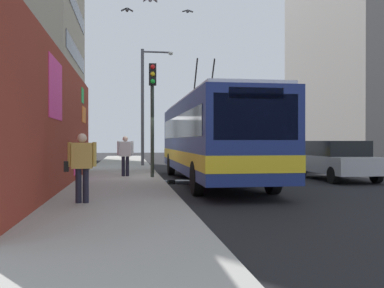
{
  "coord_description": "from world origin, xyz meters",
  "views": [
    {
      "loc": [
        -17.01,
        1.31,
        1.58
      ],
      "look_at": [
        2.96,
        -1.73,
        1.43
      ],
      "focal_mm": 39.61,
      "sensor_mm": 36.0,
      "label": 1
    }
  ],
  "objects_px": {
    "pedestrian_near_wall": "(82,163)",
    "pedestrian_midblock": "(125,153)",
    "street_lamp": "(146,99)",
    "parked_car_silver": "(336,159)",
    "parked_car_dark_gray": "(281,154)",
    "city_bus": "(211,137)",
    "traffic_light": "(152,101)"
  },
  "relations": [
    {
      "from": "pedestrian_near_wall",
      "to": "pedestrian_midblock",
      "type": "xyz_separation_m",
      "value": [
        7.34,
        -0.96,
        0.02
      ]
    },
    {
      "from": "pedestrian_midblock",
      "to": "street_lamp",
      "type": "distance_m",
      "value": 8.18
    },
    {
      "from": "pedestrian_near_wall",
      "to": "pedestrian_midblock",
      "type": "distance_m",
      "value": 7.4
    },
    {
      "from": "parked_car_silver",
      "to": "pedestrian_midblock",
      "type": "relative_size",
      "value": 2.69
    },
    {
      "from": "parked_car_silver",
      "to": "pedestrian_near_wall",
      "type": "height_order",
      "value": "pedestrian_near_wall"
    },
    {
      "from": "parked_car_dark_gray",
      "to": "pedestrian_near_wall",
      "type": "height_order",
      "value": "pedestrian_near_wall"
    },
    {
      "from": "parked_car_silver",
      "to": "parked_car_dark_gray",
      "type": "relative_size",
      "value": 0.91
    },
    {
      "from": "city_bus",
      "to": "parked_car_dark_gray",
      "type": "height_order",
      "value": "city_bus"
    },
    {
      "from": "parked_car_dark_gray",
      "to": "traffic_light",
      "type": "distance_m",
      "value": 9.52
    },
    {
      "from": "traffic_light",
      "to": "street_lamp",
      "type": "bearing_deg",
      "value": -0.75
    },
    {
      "from": "pedestrian_midblock",
      "to": "street_lamp",
      "type": "xyz_separation_m",
      "value": [
        7.54,
        -1.16,
        2.96
      ]
    },
    {
      "from": "city_bus",
      "to": "pedestrian_near_wall",
      "type": "bearing_deg",
      "value": 143.71
    },
    {
      "from": "pedestrian_near_wall",
      "to": "traffic_light",
      "type": "relative_size",
      "value": 0.36
    },
    {
      "from": "pedestrian_midblock",
      "to": "traffic_light",
      "type": "xyz_separation_m",
      "value": [
        -0.73,
        -1.06,
        2.04
      ]
    },
    {
      "from": "parked_car_silver",
      "to": "pedestrian_midblock",
      "type": "distance_m",
      "value": 8.52
    },
    {
      "from": "parked_car_silver",
      "to": "traffic_light",
      "type": "height_order",
      "value": "traffic_light"
    },
    {
      "from": "pedestrian_near_wall",
      "to": "city_bus",
      "type": "bearing_deg",
      "value": -36.29
    },
    {
      "from": "pedestrian_midblock",
      "to": "traffic_light",
      "type": "relative_size",
      "value": 0.36
    },
    {
      "from": "pedestrian_midblock",
      "to": "pedestrian_near_wall",
      "type": "bearing_deg",
      "value": 172.58
    },
    {
      "from": "pedestrian_near_wall",
      "to": "parked_car_silver",
      "type": "bearing_deg",
      "value": -57.34
    },
    {
      "from": "parked_car_silver",
      "to": "pedestrian_midblock",
      "type": "bearing_deg",
      "value": 80.94
    },
    {
      "from": "traffic_light",
      "to": "city_bus",
      "type": "bearing_deg",
      "value": -113.81
    },
    {
      "from": "parked_car_silver",
      "to": "traffic_light",
      "type": "distance_m",
      "value": 7.73
    },
    {
      "from": "parked_car_dark_gray",
      "to": "traffic_light",
      "type": "relative_size",
      "value": 1.07
    },
    {
      "from": "street_lamp",
      "to": "pedestrian_near_wall",
      "type": "bearing_deg",
      "value": 171.89
    },
    {
      "from": "traffic_light",
      "to": "parked_car_dark_gray",
      "type": "bearing_deg",
      "value": -52.72
    },
    {
      "from": "parked_car_silver",
      "to": "street_lamp",
      "type": "relative_size",
      "value": 0.64
    },
    {
      "from": "parked_car_silver",
      "to": "pedestrian_near_wall",
      "type": "bearing_deg",
      "value": 122.66
    },
    {
      "from": "city_bus",
      "to": "street_lamp",
      "type": "bearing_deg",
      "value": 12.5
    },
    {
      "from": "pedestrian_near_wall",
      "to": "street_lamp",
      "type": "height_order",
      "value": "street_lamp"
    },
    {
      "from": "parked_car_silver",
      "to": "pedestrian_near_wall",
      "type": "distance_m",
      "value": 11.12
    },
    {
      "from": "parked_car_dark_gray",
      "to": "parked_car_silver",
      "type": "bearing_deg",
      "value": 180.0
    }
  ]
}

